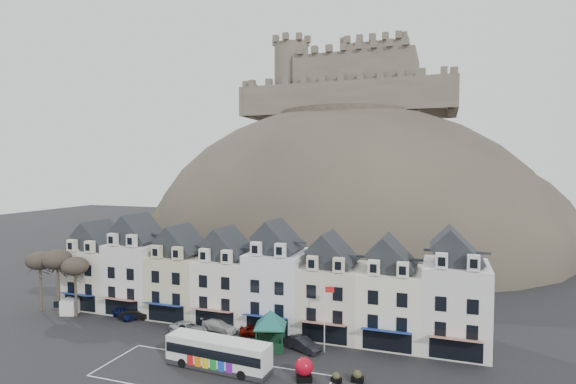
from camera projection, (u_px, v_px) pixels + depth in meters
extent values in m
plane|color=black|center=(185.00, 379.00, 41.55)|extent=(300.00, 300.00, 0.00)
cube|color=silver|center=(211.00, 376.00, 42.07)|extent=(22.00, 7.50, 0.01)
cube|color=beige|center=(101.00, 276.00, 64.22)|extent=(6.80, 8.00, 8.00)
cube|color=black|center=(100.00, 240.00, 63.93)|extent=(6.80, 5.76, 2.80)
cube|color=beige|center=(72.00, 246.00, 61.04)|extent=(1.20, 0.80, 1.60)
cube|color=beige|center=(90.00, 247.00, 60.06)|extent=(1.20, 0.80, 1.60)
cube|color=black|center=(80.00, 302.00, 60.57)|extent=(5.10, 0.06, 2.20)
cube|color=navy|center=(76.00, 294.00, 59.86)|extent=(5.10, 1.29, 0.43)
cube|color=silver|center=(141.00, 276.00, 61.96)|extent=(6.80, 8.00, 9.20)
cube|color=black|center=(140.00, 234.00, 61.63)|extent=(6.80, 5.76, 2.80)
cube|color=silver|center=(113.00, 239.00, 58.74)|extent=(1.20, 0.80, 1.60)
cube|color=silver|center=(132.00, 241.00, 57.76)|extent=(1.20, 0.80, 1.60)
cube|color=black|center=(121.00, 308.00, 58.34)|extent=(5.10, 0.06, 2.20)
cube|color=maroon|center=(118.00, 299.00, 57.63)|extent=(5.10, 1.29, 0.43)
cube|color=beige|center=(183.00, 284.00, 59.76)|extent=(6.80, 8.00, 8.00)
cube|color=black|center=(183.00, 245.00, 59.47)|extent=(6.80, 5.76, 2.80)
cube|color=beige|center=(157.00, 252.00, 56.58)|extent=(1.20, 0.80, 1.60)
cube|color=beige|center=(177.00, 253.00, 55.60)|extent=(1.20, 0.80, 1.60)
cube|color=black|center=(166.00, 313.00, 56.11)|extent=(5.10, 0.06, 2.20)
cube|color=navy|center=(163.00, 305.00, 55.41)|extent=(5.10, 1.29, 0.43)
cube|color=white|center=(229.00, 289.00, 57.53)|extent=(6.80, 8.00, 8.00)
cube|color=black|center=(229.00, 248.00, 57.24)|extent=(6.80, 5.76, 2.80)
cube|color=white|center=(204.00, 255.00, 54.35)|extent=(1.20, 0.80, 1.60)
cube|color=white|center=(227.00, 257.00, 53.37)|extent=(1.20, 0.80, 1.60)
cube|color=black|center=(214.00, 319.00, 53.88)|extent=(5.10, 0.06, 2.20)
cube|color=maroon|center=(212.00, 310.00, 53.18)|extent=(5.10, 1.29, 0.43)
cube|color=white|center=(279.00, 289.00, 55.27)|extent=(6.80, 8.00, 9.20)
cube|color=black|center=(279.00, 242.00, 54.94)|extent=(6.80, 5.76, 2.80)
cube|color=white|center=(256.00, 249.00, 52.06)|extent=(1.20, 0.80, 1.60)
cube|color=white|center=(280.00, 250.00, 51.08)|extent=(1.20, 0.80, 1.60)
cube|color=black|center=(267.00, 326.00, 51.65)|extent=(5.10, 0.06, 2.20)
cube|color=navy|center=(265.00, 317.00, 50.95)|extent=(5.10, 1.29, 0.43)
cube|color=beige|center=(333.00, 299.00, 53.07)|extent=(6.80, 8.00, 8.00)
cube|color=black|center=(333.00, 255.00, 52.78)|extent=(6.80, 5.76, 2.80)
cube|color=beige|center=(312.00, 263.00, 49.90)|extent=(1.20, 0.80, 1.60)
cube|color=beige|center=(339.00, 265.00, 48.91)|extent=(1.20, 0.80, 1.60)
cube|color=black|center=(324.00, 333.00, 49.42)|extent=(5.10, 0.06, 2.20)
cube|color=maroon|center=(323.00, 323.00, 48.72)|extent=(5.10, 1.29, 0.43)
cube|color=white|center=(391.00, 305.00, 50.85)|extent=(6.80, 8.00, 8.00)
cube|color=black|center=(392.00, 259.00, 50.55)|extent=(6.80, 5.76, 2.80)
cube|color=white|center=(374.00, 268.00, 47.67)|extent=(1.20, 0.80, 1.60)
cube|color=white|center=(403.00, 270.00, 46.69)|extent=(1.20, 0.80, 1.60)
cube|color=black|center=(387.00, 341.00, 47.20)|extent=(5.10, 0.06, 2.20)
cube|color=navy|center=(386.00, 331.00, 46.49)|extent=(5.10, 1.29, 0.43)
cube|color=white|center=(455.00, 305.00, 48.58)|extent=(6.80, 8.00, 9.20)
cube|color=black|center=(457.00, 252.00, 48.26)|extent=(6.80, 5.76, 2.80)
cube|color=white|center=(442.00, 261.00, 45.37)|extent=(1.20, 0.80, 1.60)
cube|color=white|center=(474.00, 263.00, 44.39)|extent=(1.20, 0.80, 1.60)
cube|color=black|center=(456.00, 349.00, 44.97)|extent=(5.10, 0.06, 2.20)
cube|color=maroon|center=(456.00, 339.00, 44.26)|extent=(5.10, 1.29, 0.43)
ellipsoid|color=#39322C|center=(344.00, 249.00, 107.57)|extent=(96.00, 76.00, 68.00)
ellipsoid|color=#2C381C|center=(250.00, 247.00, 109.12)|extent=(52.00, 44.00, 42.00)
ellipsoid|color=#39322C|center=(450.00, 252.00, 103.48)|extent=(56.00, 48.00, 46.00)
ellipsoid|color=#2C381C|center=(312.00, 259.00, 95.68)|extent=(40.00, 28.00, 28.00)
ellipsoid|color=#39322C|center=(379.00, 261.00, 92.97)|extent=(36.00, 28.00, 24.00)
cylinder|color=#39322C|center=(345.00, 119.00, 105.84)|extent=(30.00, 30.00, 3.00)
cube|color=brown|center=(341.00, 97.00, 101.81)|extent=(48.00, 2.20, 7.00)
cube|color=brown|center=(357.00, 108.00, 120.67)|extent=(48.00, 2.20, 7.00)
cube|color=brown|center=(261.00, 107.00, 119.11)|extent=(2.20, 22.00, 7.00)
cube|color=brown|center=(453.00, 98.00, 103.38)|extent=(2.20, 22.00, 7.00)
cube|color=brown|center=(358.00, 80.00, 110.28)|extent=(28.00, 18.00, 10.00)
cube|color=brown|center=(376.00, 74.00, 110.77)|extent=(14.00, 12.00, 13.00)
cylinder|color=brown|center=(291.00, 81.00, 111.75)|extent=(8.40, 8.40, 18.00)
cylinder|color=silver|center=(376.00, 37.00, 110.27)|extent=(0.16, 0.16, 5.00)
cylinder|color=#362F22|center=(41.00, 290.00, 60.80)|extent=(0.32, 0.32, 5.74)
ellipsoid|color=#383028|center=(40.00, 260.00, 60.57)|extent=(3.61, 3.61, 2.54)
cylinder|color=#362F22|center=(58.00, 291.00, 59.81)|extent=(0.32, 0.32, 6.02)
ellipsoid|color=#383028|center=(57.00, 259.00, 59.57)|extent=(3.78, 3.78, 2.67)
cylinder|color=#362F22|center=(76.00, 296.00, 58.84)|extent=(0.32, 0.32, 5.46)
ellipsoid|color=#383028|center=(75.00, 266.00, 58.62)|extent=(3.43, 3.43, 2.42)
cube|color=#262628|center=(218.00, 365.00, 43.54)|extent=(10.76, 3.16, 0.48)
cube|color=silver|center=(218.00, 351.00, 43.46)|extent=(10.75, 3.12, 2.43)
cube|color=black|center=(218.00, 350.00, 43.45)|extent=(10.55, 3.17, 0.92)
cube|color=silver|center=(218.00, 340.00, 43.40)|extent=(10.54, 3.01, 0.24)
cube|color=orange|center=(267.00, 350.00, 41.36)|extent=(0.14, 1.16, 0.27)
cylinder|color=black|center=(242.00, 375.00, 41.29)|extent=(0.95, 0.37, 0.93)
cylinder|color=black|center=(253.00, 366.00, 43.30)|extent=(0.95, 0.37, 0.93)
cylinder|color=black|center=(183.00, 363.00, 43.86)|extent=(0.95, 0.37, 0.93)
cylinder|color=black|center=(195.00, 354.00, 45.86)|extent=(0.95, 0.37, 0.93)
cube|color=black|center=(260.00, 333.00, 49.79)|extent=(0.19, 0.19, 2.42)
cube|color=black|center=(284.00, 333.00, 49.61)|extent=(0.19, 0.19, 2.42)
cube|color=black|center=(256.00, 342.00, 47.09)|extent=(0.19, 0.19, 2.42)
cube|color=black|center=(282.00, 343.00, 46.90)|extent=(0.19, 0.19, 2.42)
cube|color=black|center=(270.00, 327.00, 48.28)|extent=(4.08, 4.08, 0.12)
cone|color=#145956|center=(270.00, 318.00, 48.23)|extent=(6.43, 6.43, 1.81)
cube|color=black|center=(304.00, 377.00, 41.26)|extent=(1.86, 1.86, 0.55)
sphere|color=#A6091C|center=(304.00, 367.00, 41.20)|extent=(1.71, 1.71, 1.71)
cylinder|color=silver|center=(324.00, 318.00, 47.26)|extent=(0.11, 0.11, 7.28)
cube|color=red|center=(329.00, 290.00, 47.04)|extent=(0.98, 0.27, 0.64)
cube|color=silver|center=(75.00, 304.00, 60.93)|extent=(3.17, 4.74, 1.99)
cube|color=black|center=(74.00, 301.00, 60.91)|extent=(1.73, 0.64, 0.85)
cube|color=black|center=(357.00, 379.00, 40.84)|extent=(1.12, 0.57, 0.56)
sphere|color=#2C381C|center=(357.00, 374.00, 40.82)|extent=(0.78, 0.78, 0.78)
cube|color=black|center=(336.00, 380.00, 40.79)|extent=(1.03, 0.71, 0.47)
sphere|color=#2C381C|center=(336.00, 376.00, 40.77)|extent=(0.66, 0.66, 0.66)
imported|color=#0C1440|center=(124.00, 312.00, 58.25)|extent=(4.73, 3.42, 1.50)
imported|color=black|center=(136.00, 314.00, 57.68)|extent=(4.15, 2.82, 1.30)
imported|color=#B9BCC2|center=(189.00, 328.00, 52.56)|extent=(5.22, 3.50, 1.35)
imported|color=silver|center=(220.00, 325.00, 53.71)|extent=(5.10, 2.97, 1.39)
imported|color=#5F0C05|center=(257.00, 330.00, 52.08)|extent=(4.15, 2.42, 1.33)
imported|color=black|center=(302.00, 344.00, 47.90)|extent=(4.52, 3.10, 1.41)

